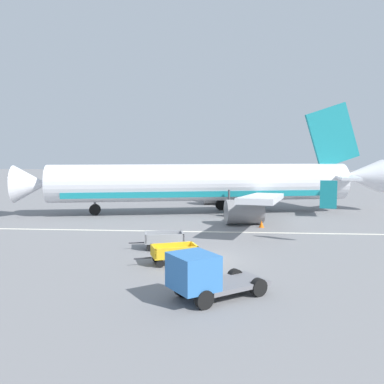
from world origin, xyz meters
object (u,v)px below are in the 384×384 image
Objects in this scene: baggage_cart_nearest at (174,253)px; baggage_cart_second_in_row at (164,240)px; airplane at (210,183)px; service_truck_beside_carts at (203,275)px; traffic_cone_near_plane at (261,224)px.

baggage_cart_second_in_row is at bearing 107.08° from baggage_cart_nearest.
baggage_cart_second_in_row is at bearing -99.13° from airplane.
service_truck_beside_carts reaches higher than baggage_cart_second_in_row.
airplane reaches higher than service_truck_beside_carts.
traffic_cone_near_plane is (4.52, -7.52, -2.77)m from airplane.
airplane is at bearing 91.20° from service_truck_beside_carts.
airplane is at bearing 120.97° from traffic_cone_near_plane.
airplane is 65.35× the size of traffic_cone_near_plane.
service_truck_beside_carts is (3.03, -9.24, 0.50)m from baggage_cart_second_in_row.
service_truck_beside_carts reaches higher than baggage_cart_nearest.
baggage_cart_second_in_row is (-2.51, -15.61, -2.45)m from airplane.
baggage_cart_second_in_row is 10.71m from traffic_cone_near_plane.
baggage_cart_second_in_row is at bearing -130.99° from traffic_cone_near_plane.
airplane is 19.35m from baggage_cart_nearest.
baggage_cart_nearest is at bearing -94.24° from airplane.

